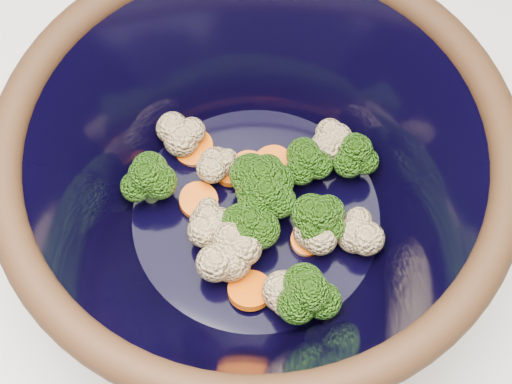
{
  "coord_description": "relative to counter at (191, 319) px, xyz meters",
  "views": [
    {
      "loc": [
        0.2,
        -0.25,
        1.43
      ],
      "look_at": [
        0.11,
        -0.03,
        0.97
      ],
      "focal_mm": 50.0,
      "sensor_mm": 36.0,
      "label": 1
    }
  ],
  "objects": [
    {
      "name": "mixing_bowl",
      "position": [
        0.11,
        -0.03,
        0.53
      ],
      "size": [
        0.34,
        0.34,
        0.15
      ],
      "rotation": [
        0.0,
        0.0,
        0.01
      ],
      "color": "black",
      "rests_on": "counter"
    },
    {
      "name": "counter",
      "position": [
        0.0,
        0.0,
        0.0
      ],
      "size": [
        1.2,
        1.2,
        0.9
      ],
      "primitive_type": "cube",
      "color": "white",
      "rests_on": "ground"
    },
    {
      "name": "vegetable_pile",
      "position": [
        0.12,
        -0.03,
        0.51
      ],
      "size": [
        0.19,
        0.16,
        0.05
      ],
      "color": "#608442",
      "rests_on": "mixing_bowl"
    }
  ]
}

